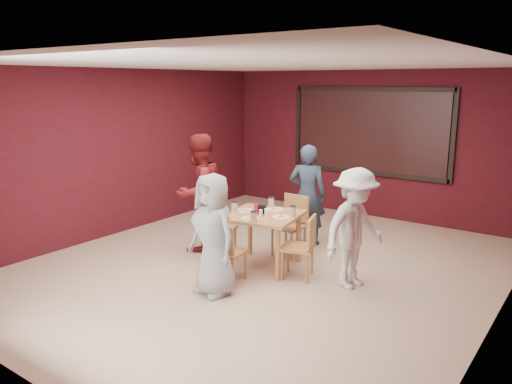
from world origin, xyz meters
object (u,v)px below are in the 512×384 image
Objects in this scene: chair_back at (292,221)px; chair_left at (216,224)px; chair_right at (303,244)px; diner_back at (307,195)px; diner_front at (213,235)px; dining_table at (263,221)px; chair_front at (226,250)px; diner_left at (199,193)px; diner_right at (355,229)px.

chair_back is 1.03× the size of chair_left.
chair_back is 1.05× the size of chair_right.
diner_front is at bearing 70.24° from diner_back.
dining_table reaches higher than chair_back.
diner_left is (-1.19, 0.81, 0.46)m from chair_front.
diner_back is at bearing 88.97° from chair_front.
chair_left is at bearing 137.67° from chair_front.
dining_table is 1.27m from diner_back.
dining_table is 0.74× the size of diner_right.
chair_right is at bearing -0.15° from chair_left.
diner_back is 1.80m from diner_right.
chair_left reaches higher than chair_front.
chair_front is 0.44× the size of diner_left.
diner_left is at bearing 177.48° from dining_table.
diner_left is (-0.41, 0.10, 0.41)m from chair_left.
diner_back reaches higher than dining_table.
diner_right is at bearing 12.24° from chair_right.
diner_right is at bearing 54.06° from diner_front.
diner_front is (0.04, -1.11, 0.08)m from dining_table.
diner_front is 0.94× the size of diner_back.
diner_left reaches higher than chair_right.
diner_left is at bearing 106.38° from diner_right.
dining_table is at bearing 88.14° from diner_left.
diner_right is at bearing -25.08° from chair_back.
diner_right is at bearing 3.66° from chair_left.
dining_table is 0.70× the size of diner_back.
chair_left is 1.57m from diner_back.
dining_table is 1.27× the size of chair_back.
diner_right is (0.66, 0.14, 0.29)m from chair_right.
diner_front is 1.74m from diner_left.
chair_back is 1.84m from diner_front.
chair_back reaches higher than chair_left.
chair_front is 1.67m from diner_right.
diner_front is at bearing 48.47° from diner_left.
diner_back reaches higher than chair_right.
diner_right reaches higher than chair_front.
diner_right is (1.31, -0.61, 0.26)m from chair_back.
dining_table is at bearing 69.58° from diner_back.
chair_right is 0.47× the size of diner_left.
chair_left is (-0.83, -0.04, -0.18)m from dining_table.
chair_front is at bearing 136.72° from diner_right.
diner_left is (-1.28, -0.65, 0.40)m from chair_back.
diner_back is at bearing 118.15° from chair_right.
diner_front is 0.98× the size of diner_right.
diner_back reaches higher than chair_front.
dining_table is at bearing 175.98° from chair_right.
chair_right is at bearing 117.73° from diner_right.
chair_back is (0.04, 0.71, -0.17)m from dining_table.
diner_front is (0.00, -1.82, 0.25)m from chair_back.
diner_right is at bearing 4.06° from dining_table.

